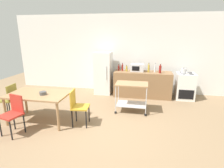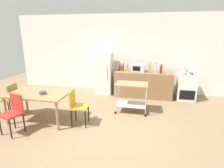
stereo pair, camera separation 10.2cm
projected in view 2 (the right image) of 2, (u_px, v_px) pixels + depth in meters
ground_plane at (99, 130)px, 4.32m from camera, size 12.00×12.00×0.00m
back_wall at (121, 54)px, 6.94m from camera, size 8.40×0.12×2.90m
kitchen_counter at (143, 84)px, 6.46m from camera, size 2.00×0.64×0.90m
dining_table at (39, 96)px, 4.62m from camera, size 1.50×0.90×0.75m
chair_olive at (10, 97)px, 4.97m from camera, size 0.42×0.42×0.89m
chair_mustard at (77, 105)px, 4.44m from camera, size 0.44×0.44×0.89m
chair_red at (13, 111)px, 4.08m from camera, size 0.48×0.48×0.89m
stove_oven at (186, 87)px, 6.19m from camera, size 0.60×0.61×0.92m
refrigerator at (104, 73)px, 6.76m from camera, size 0.60×0.63×1.55m
kitchen_cart at (132, 93)px, 5.17m from camera, size 0.91×0.57×0.85m
bottle_sparkling_water at (120, 68)px, 6.56m from camera, size 0.06×0.06×0.23m
bottle_vinegar at (123, 68)px, 6.49m from camera, size 0.06×0.06×0.28m
bottle_wine at (127, 69)px, 6.42m from camera, size 0.07×0.07×0.22m
microwave at (138, 68)px, 6.41m from camera, size 0.46×0.35×0.26m
bottle_soy_sauce at (149, 68)px, 6.24m from camera, size 0.07×0.07×0.33m
bottle_soda at (156, 69)px, 6.25m from camera, size 0.06×0.06×0.32m
bottle_olive_oil at (161, 69)px, 6.11m from camera, size 0.08×0.08×0.31m
fruit_bowl at (43, 93)px, 4.49m from camera, size 0.17×0.17×0.08m
kettle at (185, 71)px, 5.97m from camera, size 0.24×0.17×0.19m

